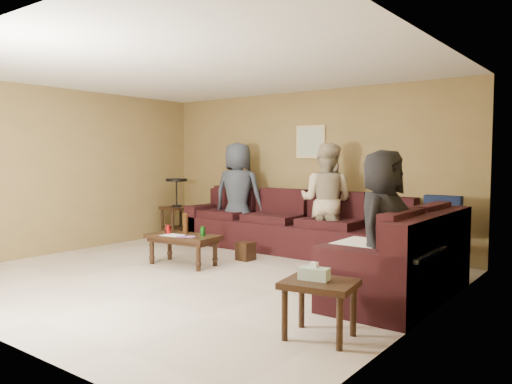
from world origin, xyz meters
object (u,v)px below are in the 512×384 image
sectional_sofa (319,240)px  person_left (238,194)px  coffee_table (183,239)px  person_right (382,229)px  side_table_right (319,288)px  end_table_left (177,207)px  waste_bin (246,251)px  person_middle (326,201)px

sectional_sofa → person_left: size_ratio=2.74×
coffee_table → person_right: size_ratio=0.67×
side_table_right → person_right: size_ratio=0.42×
end_table_left → person_right: size_ratio=0.70×
sectional_sofa → side_table_right: 2.81m
end_table_left → side_table_right: 5.32m
sectional_sofa → waste_bin: size_ratio=17.93×
sectional_sofa → person_middle: 0.69m
coffee_table → person_middle: bearing=51.1°
side_table_right → end_table_left: bearing=148.4°
side_table_right → person_middle: (-1.55, 2.88, 0.43)m
person_middle → person_right: size_ratio=1.09×
sectional_sofa → person_left: 1.94m
sectional_sofa → coffee_table: size_ratio=4.53×
sectional_sofa → coffee_table: 1.84m
end_table_left → coffee_table: bearing=-41.7°
waste_bin → person_left: 1.42m
sectional_sofa → end_table_left: bearing=173.6°
person_middle → sectional_sofa: bearing=98.3°
coffee_table → end_table_left: (-1.69, 1.51, 0.21)m
sectional_sofa → person_right: person_right is taller
waste_bin → person_right: (2.42, -0.93, 0.63)m
person_left → person_right: bearing=135.1°
waste_bin → end_table_left: bearing=161.0°
coffee_table → side_table_right: 3.11m
end_table_left → person_middle: person_middle is taller
sectional_sofa → person_left: bearing=165.1°
sectional_sofa → coffee_table: sectional_sofa is taller
waste_bin → sectional_sofa: bearing=22.7°
coffee_table → side_table_right: coffee_table is taller
coffee_table → person_right: 2.93m
sectional_sofa → side_table_right: (1.41, -2.43, 0.08)m
coffee_table → person_middle: size_ratio=0.62×
coffee_table → person_middle: (1.29, 1.60, 0.48)m
person_left → person_right: person_left is taller
side_table_right → waste_bin: bearing=139.2°
person_middle → person_right: bearing=123.2°
side_table_right → person_middle: 3.30m
waste_bin → person_left: size_ratio=0.15×
sectional_sofa → person_left: (-1.81, 0.48, 0.52)m
sectional_sofa → side_table_right: bearing=-59.9°
waste_bin → person_right: bearing=-21.1°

